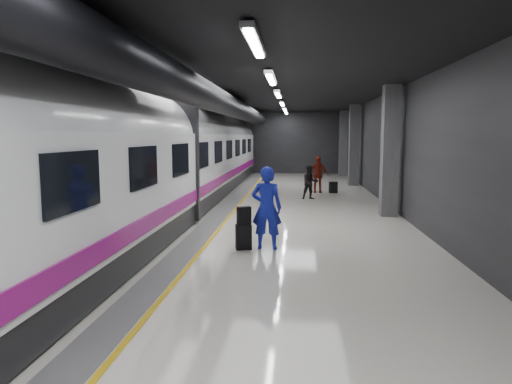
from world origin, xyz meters
name	(u,v)px	position (x,y,z in m)	size (l,w,h in m)	color
ground	(253,224)	(0.00, 0.00, 0.00)	(40.00, 40.00, 0.00)	silver
platform_hall	(247,113)	(-0.29, 0.96, 3.54)	(10.02, 40.02, 4.51)	black
train	(151,159)	(-3.25, 0.00, 2.07)	(3.05, 38.00, 4.05)	black
traveler_main	(267,208)	(0.62, -3.07, 1.03)	(0.75, 0.49, 2.05)	#192DC2
suitcase_main	(244,237)	(0.06, -3.18, 0.31)	(0.38, 0.24, 0.62)	black
shoulder_bag	(244,215)	(0.07, -3.15, 0.84)	(0.33, 0.18, 0.44)	black
traveler_far_a	(310,182)	(1.95, 5.92, 0.75)	(0.73, 0.57, 1.50)	black
traveler_far_b	(317,174)	(2.37, 8.40, 0.89)	(1.05, 0.44, 1.79)	maroon
suitcase_far	(333,187)	(3.15, 8.34, 0.28)	(0.37, 0.24, 0.55)	black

